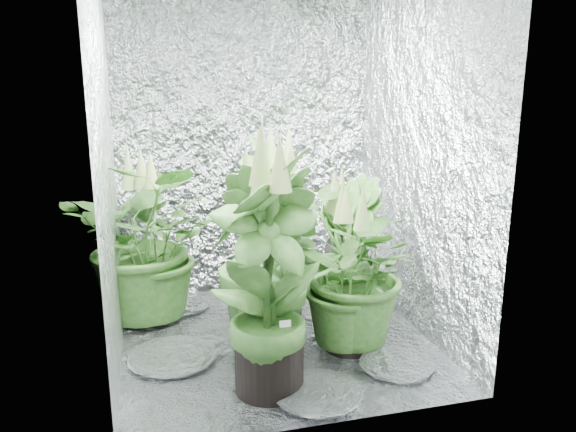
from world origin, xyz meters
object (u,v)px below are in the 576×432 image
(plant_e, at_px, (351,272))
(plant_c, at_px, (346,255))
(plant_g, at_px, (269,266))
(plant_d, at_px, (264,256))
(plant_f, at_px, (269,276))
(plant_b, at_px, (273,221))
(plant_a, at_px, (147,240))
(circulation_fan, at_px, (340,267))

(plant_e, bearing_deg, plant_c, 73.81)
(plant_g, bearing_deg, plant_d, 81.02)
(plant_e, bearing_deg, plant_f, -149.39)
(plant_b, relative_size, plant_f, 0.93)
(plant_c, bearing_deg, plant_d, 163.44)
(plant_b, distance_m, plant_d, 0.39)
(plant_e, height_order, plant_g, plant_g)
(plant_a, bearing_deg, plant_c, -17.21)
(plant_c, height_order, plant_f, plant_f)
(plant_d, bearing_deg, plant_a, 162.34)
(plant_b, bearing_deg, plant_g, -104.18)
(plant_b, height_order, plant_f, plant_f)
(plant_f, xyz_separation_m, plant_g, (0.07, 0.27, -0.05))
(plant_c, xyz_separation_m, circulation_fan, (0.16, 0.51, -0.25))
(plant_e, bearing_deg, plant_d, 130.01)
(plant_a, relative_size, plant_f, 0.87)
(circulation_fan, bearing_deg, plant_c, -116.08)
(plant_c, height_order, plant_g, plant_g)
(plant_c, xyz_separation_m, plant_d, (-0.44, 0.13, -0.01))
(plant_b, distance_m, plant_f, 1.11)
(plant_c, distance_m, plant_d, 0.46)
(plant_a, bearing_deg, plant_e, -32.31)
(plant_a, xyz_separation_m, plant_c, (1.08, -0.33, -0.07))
(plant_b, distance_m, circulation_fan, 0.58)
(plant_c, xyz_separation_m, plant_e, (-0.09, -0.29, 0.00))
(plant_b, relative_size, plant_d, 1.26)
(plant_b, height_order, plant_e, plant_b)
(plant_d, bearing_deg, plant_f, -100.73)
(plant_a, height_order, plant_f, plant_f)
(circulation_fan, bearing_deg, plant_b, 174.02)
(plant_f, relative_size, circulation_fan, 3.21)
(plant_b, relative_size, plant_c, 1.21)
(plant_a, relative_size, plant_d, 1.18)
(plant_c, relative_size, plant_g, 0.84)
(plant_a, xyz_separation_m, plant_g, (0.57, -0.65, 0.01))
(plant_c, bearing_deg, plant_b, 122.46)
(plant_d, xyz_separation_m, plant_e, (0.36, -0.43, 0.02))
(plant_d, bearing_deg, plant_g, -98.98)
(plant_b, relative_size, plant_g, 1.02)
(plant_b, xyz_separation_m, plant_e, (0.22, -0.78, -0.09))
(plant_a, height_order, circulation_fan, plant_a)
(circulation_fan, bearing_deg, plant_e, -115.80)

